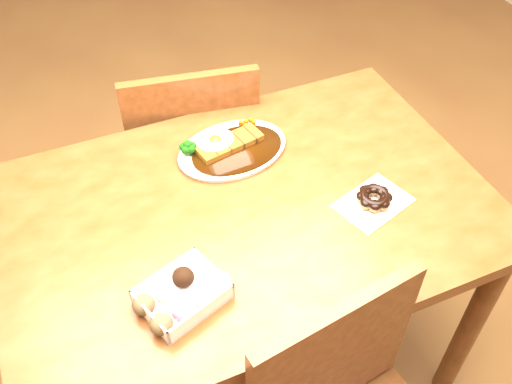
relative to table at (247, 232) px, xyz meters
name	(u,v)px	position (x,y,z in m)	size (l,w,h in m)	color
ground	(249,356)	(0.00, 0.00, -0.65)	(6.00, 6.00, 0.00)	brown
table	(247,232)	(0.00, 0.00, 0.00)	(1.20, 0.80, 0.75)	#4D2B0F
chair_far	(192,153)	(0.02, 0.54, -0.17)	(0.49, 0.49, 0.87)	#4D2B0F
katsu_curry_plate	(230,147)	(0.04, 0.20, 0.11)	(0.32, 0.25, 0.06)	white
donut_box	(181,295)	(-0.23, -0.20, 0.12)	(0.21, 0.18, 0.05)	white
pon_de_ring	(374,198)	(0.29, -0.11, 0.12)	(0.21, 0.17, 0.03)	silver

